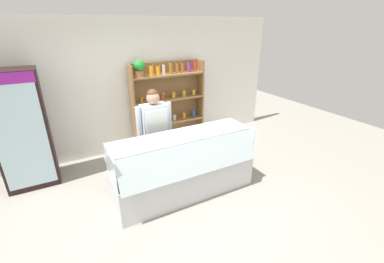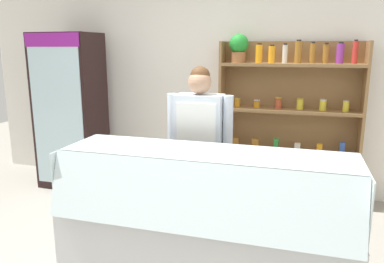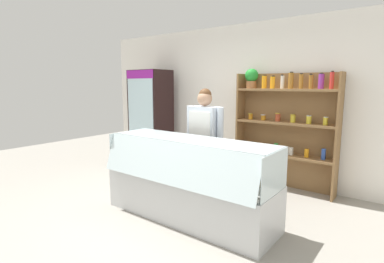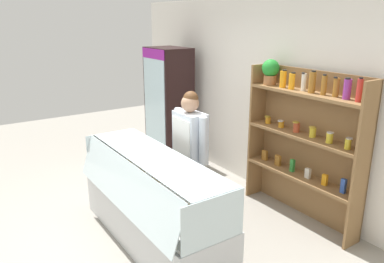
# 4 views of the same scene
# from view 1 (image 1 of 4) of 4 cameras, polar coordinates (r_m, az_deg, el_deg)

# --- Properties ---
(ground_plane) EXTENTS (12.00, 12.00, 0.00)m
(ground_plane) POSITION_cam_1_polar(r_m,az_deg,el_deg) (4.18, -3.21, -14.97)
(ground_plane) COLOR gray
(back_wall) EXTENTS (6.80, 0.10, 2.70)m
(back_wall) POSITION_cam_1_polar(r_m,az_deg,el_deg) (5.48, -13.53, 9.54)
(back_wall) COLOR white
(back_wall) RESTS_ON ground
(drinks_fridge) EXTENTS (0.77, 0.57, 1.95)m
(drinks_fridge) POSITION_cam_1_polar(r_m,az_deg,el_deg) (4.93, -33.55, 0.12)
(drinks_fridge) COLOR black
(drinks_fridge) RESTS_ON ground
(shelving_unit) EXTENTS (1.59, 0.29, 1.92)m
(shelving_unit) POSITION_cam_1_polar(r_m,az_deg,el_deg) (5.56, -5.80, 7.30)
(shelving_unit) COLOR olive
(shelving_unit) RESTS_ON ground
(deli_display_case) EXTENTS (2.23, 0.76, 1.01)m
(deli_display_case) POSITION_cam_1_polar(r_m,az_deg,el_deg) (4.17, -1.79, -9.80)
(deli_display_case) COLOR silver
(deli_display_case) RESTS_ON ground
(shop_clerk) EXTENTS (0.62, 0.25, 1.61)m
(shop_clerk) POSITION_cam_1_polar(r_m,az_deg,el_deg) (4.33, -8.25, 0.75)
(shop_clerk) COLOR #2D2D38
(shop_clerk) RESTS_ON ground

